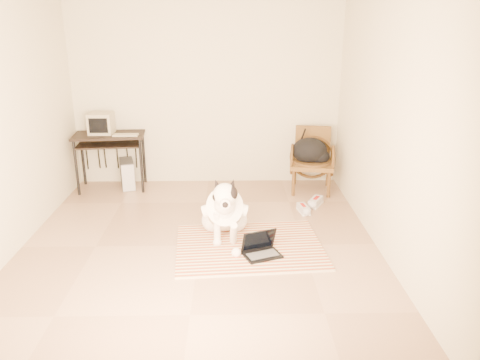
{
  "coord_description": "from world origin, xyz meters",
  "views": [
    {
      "loc": [
        0.37,
        -4.77,
        2.42
      ],
      "look_at": [
        0.46,
        0.2,
        0.71
      ],
      "focal_mm": 35.0,
      "sensor_mm": 36.0,
      "label": 1
    }
  ],
  "objects_px": {
    "dog": "(225,211)",
    "backpack": "(311,152)",
    "computer_desk": "(109,142)",
    "laptop": "(261,249)",
    "rattan_chair": "(312,160)",
    "pc_tower": "(127,174)",
    "crt_monitor": "(101,123)"
  },
  "relations": [
    {
      "from": "laptop",
      "to": "rattan_chair",
      "type": "height_order",
      "value": "rattan_chair"
    },
    {
      "from": "laptop",
      "to": "crt_monitor",
      "type": "relative_size",
      "value": 1.35
    },
    {
      "from": "pc_tower",
      "to": "rattan_chair",
      "type": "xyz_separation_m",
      "value": [
        2.77,
        -0.15,
        0.25
      ]
    },
    {
      "from": "dog",
      "to": "backpack",
      "type": "distance_m",
      "value": 2.03
    },
    {
      "from": "rattan_chair",
      "to": "backpack",
      "type": "xyz_separation_m",
      "value": [
        -0.03,
        -0.05,
        0.14
      ]
    },
    {
      "from": "laptop",
      "to": "pc_tower",
      "type": "relative_size",
      "value": 0.94
    },
    {
      "from": "dog",
      "to": "backpack",
      "type": "xyz_separation_m",
      "value": [
        1.25,
        1.57,
        0.27
      ]
    },
    {
      "from": "dog",
      "to": "rattan_chair",
      "type": "distance_m",
      "value": 2.07
    },
    {
      "from": "dog",
      "to": "computer_desk",
      "type": "xyz_separation_m",
      "value": [
        -1.71,
        1.72,
        0.39
      ]
    },
    {
      "from": "computer_desk",
      "to": "rattan_chair",
      "type": "relative_size",
      "value": 1.14
    },
    {
      "from": "dog",
      "to": "crt_monitor",
      "type": "distance_m",
      "value": 2.62
    },
    {
      "from": "computer_desk",
      "to": "pc_tower",
      "type": "relative_size",
      "value": 2.18
    },
    {
      "from": "crt_monitor",
      "to": "pc_tower",
      "type": "xyz_separation_m",
      "value": [
        0.32,
        0.0,
        -0.78
      ]
    },
    {
      "from": "dog",
      "to": "pc_tower",
      "type": "bearing_deg",
      "value": 130.18
    },
    {
      "from": "dog",
      "to": "rattan_chair",
      "type": "bearing_deg",
      "value": 51.95
    },
    {
      "from": "dog",
      "to": "crt_monitor",
      "type": "relative_size",
      "value": 3.37
    },
    {
      "from": "dog",
      "to": "laptop",
      "type": "bearing_deg",
      "value": -49.91
    },
    {
      "from": "laptop",
      "to": "rattan_chair",
      "type": "relative_size",
      "value": 0.49
    },
    {
      "from": "rattan_chair",
      "to": "backpack",
      "type": "height_order",
      "value": "rattan_chair"
    },
    {
      "from": "laptop",
      "to": "crt_monitor",
      "type": "xyz_separation_m",
      "value": [
        -2.21,
        2.24,
        0.91
      ]
    },
    {
      "from": "laptop",
      "to": "backpack",
      "type": "height_order",
      "value": "backpack"
    },
    {
      "from": "dog",
      "to": "computer_desk",
      "type": "distance_m",
      "value": 2.46
    },
    {
      "from": "rattan_chair",
      "to": "crt_monitor",
      "type": "bearing_deg",
      "value": 177.31
    },
    {
      "from": "dog",
      "to": "computer_desk",
      "type": "bearing_deg",
      "value": 134.89
    },
    {
      "from": "rattan_chair",
      "to": "backpack",
      "type": "distance_m",
      "value": 0.15
    },
    {
      "from": "laptop",
      "to": "backpack",
      "type": "relative_size",
      "value": 0.83
    },
    {
      "from": "crt_monitor",
      "to": "rattan_chair",
      "type": "height_order",
      "value": "crt_monitor"
    },
    {
      "from": "computer_desk",
      "to": "backpack",
      "type": "relative_size",
      "value": 1.92
    },
    {
      "from": "dog",
      "to": "pc_tower",
      "type": "distance_m",
      "value": 2.33
    },
    {
      "from": "dog",
      "to": "rattan_chair",
      "type": "relative_size",
      "value": 1.23
    },
    {
      "from": "crt_monitor",
      "to": "dog",
      "type": "bearing_deg",
      "value": -44.26
    },
    {
      "from": "crt_monitor",
      "to": "backpack",
      "type": "xyz_separation_m",
      "value": [
        3.06,
        -0.2,
        -0.39
      ]
    }
  ]
}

